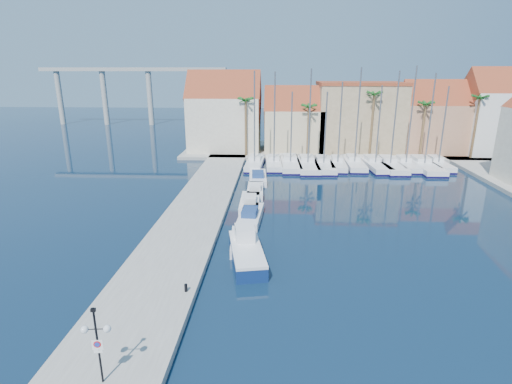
# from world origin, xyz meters

# --- Properties ---
(ground) EXTENTS (260.00, 260.00, 0.00)m
(ground) POSITION_xyz_m (0.00, 0.00, 0.00)
(ground) COLOR black
(ground) RESTS_ON ground
(quay_west) EXTENTS (6.00, 77.00, 0.50)m
(quay_west) POSITION_xyz_m (-9.00, 13.50, 0.25)
(quay_west) COLOR gray
(quay_west) RESTS_ON ground
(shore_north) EXTENTS (54.00, 16.00, 0.50)m
(shore_north) POSITION_xyz_m (10.00, 48.00, 0.25)
(shore_north) COLOR gray
(shore_north) RESTS_ON ground
(lamp_post) EXTENTS (1.30, 0.45, 3.84)m
(lamp_post) POSITION_xyz_m (-8.67, -7.91, 3.02)
(lamp_post) COLOR black
(lamp_post) RESTS_ON quay_west
(bollard) EXTENTS (0.20, 0.20, 0.51)m
(bollard) POSITION_xyz_m (-6.60, -0.10, 0.75)
(bollard) COLOR black
(bollard) RESTS_ON quay_west
(fishing_boat) EXTENTS (3.44, 6.97, 2.33)m
(fishing_boat) POSITION_xyz_m (-3.15, 5.38, 0.78)
(fishing_boat) COLOR navy
(fishing_boat) RESTS_ON ground
(motorboat_west_0) EXTENTS (1.94, 5.11, 1.40)m
(motorboat_west_0) POSITION_xyz_m (-3.81, 7.88, 0.51)
(motorboat_west_0) COLOR white
(motorboat_west_0) RESTS_ON ground
(motorboat_west_1) EXTENTS (2.36, 6.30, 1.40)m
(motorboat_west_1) POSITION_xyz_m (-3.40, 13.80, 0.51)
(motorboat_west_1) COLOR white
(motorboat_west_1) RESTS_ON ground
(motorboat_west_2) EXTENTS (2.07, 6.21, 1.40)m
(motorboat_west_2) POSITION_xyz_m (-3.74, 17.79, 0.51)
(motorboat_west_2) COLOR white
(motorboat_west_2) RESTS_ON ground
(motorboat_west_3) EXTENTS (1.99, 5.75, 1.40)m
(motorboat_west_3) POSITION_xyz_m (-3.40, 22.21, 0.51)
(motorboat_west_3) COLOR white
(motorboat_west_3) RESTS_ON ground
(motorboat_west_4) EXTENTS (2.55, 6.82, 1.40)m
(motorboat_west_4) POSITION_xyz_m (-3.39, 28.15, 0.51)
(motorboat_west_4) COLOR white
(motorboat_west_4) RESTS_ON ground
(sailboat_0) EXTENTS (2.74, 9.15, 13.86)m
(sailboat_0) POSITION_xyz_m (-4.20, 35.96, 0.62)
(sailboat_0) COLOR white
(sailboat_0) RESTS_ON ground
(sailboat_1) EXTENTS (2.68, 8.80, 13.74)m
(sailboat_1) POSITION_xyz_m (-1.38, 36.02, 0.63)
(sailboat_1) COLOR white
(sailboat_1) RESTS_ON ground
(sailboat_2) EXTENTS (3.29, 10.86, 11.03)m
(sailboat_2) POSITION_xyz_m (1.07, 36.25, 0.56)
(sailboat_2) COLOR white
(sailboat_2) RESTS_ON ground
(sailboat_3) EXTENTS (3.16, 11.04, 14.16)m
(sailboat_3) POSITION_xyz_m (3.59, 35.73, 0.59)
(sailboat_3) COLOR white
(sailboat_3) RESTS_ON ground
(sailboat_4) EXTENTS (2.88, 10.32, 11.05)m
(sailboat_4) POSITION_xyz_m (5.91, 35.60, 0.56)
(sailboat_4) COLOR white
(sailboat_4) RESTS_ON ground
(sailboat_5) EXTENTS (2.76, 8.76, 12.38)m
(sailboat_5) POSITION_xyz_m (8.04, 36.06, 0.61)
(sailboat_5) COLOR white
(sailboat_5) RESTS_ON ground
(sailboat_6) EXTENTS (2.67, 9.63, 14.33)m
(sailboat_6) POSITION_xyz_m (10.59, 36.71, 0.62)
(sailboat_6) COLOR white
(sailboat_6) RESTS_ON ground
(sailboat_7) EXTENTS (3.56, 10.47, 11.91)m
(sailboat_7) POSITION_xyz_m (13.47, 36.31, 0.57)
(sailboat_7) COLOR white
(sailboat_7) RESTS_ON ground
(sailboat_8) EXTENTS (3.19, 10.70, 13.86)m
(sailboat_8) POSITION_xyz_m (15.59, 36.00, 0.59)
(sailboat_8) COLOR white
(sailboat_8) RESTS_ON ground
(sailboat_9) EXTENTS (2.36, 8.77, 14.54)m
(sailboat_9) POSITION_xyz_m (18.02, 36.46, 0.64)
(sailboat_9) COLOR white
(sailboat_9) RESTS_ON ground
(sailboat_10) EXTENTS (3.16, 11.41, 13.56)m
(sailboat_10) POSITION_xyz_m (20.54, 36.19, 0.58)
(sailboat_10) COLOR white
(sailboat_10) RESTS_ON ground
(sailboat_11) EXTENTS (2.39, 8.68, 11.80)m
(sailboat_11) POSITION_xyz_m (22.87, 36.92, 0.60)
(sailboat_11) COLOR white
(sailboat_11) RESTS_ON ground
(building_0) EXTENTS (12.30, 9.00, 13.50)m
(building_0) POSITION_xyz_m (-10.00, 47.00, 6.52)
(building_0) COLOR beige
(building_0) RESTS_ON shore_north
(building_1) EXTENTS (10.30, 8.00, 11.00)m
(building_1) POSITION_xyz_m (2.00, 47.00, 5.30)
(building_1) COLOR #CEB691
(building_1) RESTS_ON shore_north
(building_2) EXTENTS (14.20, 10.20, 11.50)m
(building_2) POSITION_xyz_m (13.00, 48.00, 6.26)
(building_2) COLOR #99815E
(building_2) RESTS_ON shore_north
(building_3) EXTENTS (10.30, 8.00, 12.00)m
(building_3) POSITION_xyz_m (25.00, 47.00, 5.86)
(building_3) COLOR tan
(building_3) RESTS_ON shore_north
(building_4) EXTENTS (8.30, 8.00, 14.00)m
(building_4) POSITION_xyz_m (34.00, 46.00, 6.97)
(building_4) COLOR white
(building_4) RESTS_ON shore_north
(palm_0) EXTENTS (2.60, 2.60, 10.15)m
(palm_0) POSITION_xyz_m (-6.00, 42.00, 9.08)
(palm_0) COLOR brown
(palm_0) RESTS_ON shore_north
(palm_1) EXTENTS (2.60, 2.60, 9.15)m
(palm_1) POSITION_xyz_m (4.00, 42.00, 8.14)
(palm_1) COLOR brown
(palm_1) RESTS_ON shore_north
(palm_2) EXTENTS (2.60, 2.60, 11.15)m
(palm_2) POSITION_xyz_m (14.00, 42.00, 10.02)
(palm_2) COLOR brown
(palm_2) RESTS_ON shore_north
(palm_3) EXTENTS (2.60, 2.60, 9.65)m
(palm_3) POSITION_xyz_m (22.00, 42.00, 8.61)
(palm_3) COLOR brown
(palm_3) RESTS_ON shore_north
(palm_4) EXTENTS (2.60, 2.60, 10.65)m
(palm_4) POSITION_xyz_m (30.00, 42.00, 9.55)
(palm_4) COLOR brown
(palm_4) RESTS_ON shore_north
(viaduct) EXTENTS (48.00, 2.20, 14.45)m
(viaduct) POSITION_xyz_m (-39.07, 82.00, 10.25)
(viaduct) COLOR #9E9E99
(viaduct) RESTS_ON ground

